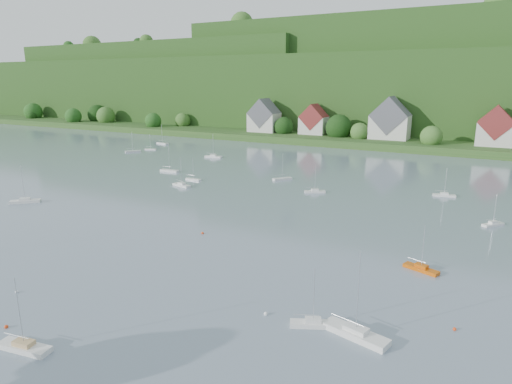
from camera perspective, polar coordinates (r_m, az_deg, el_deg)
far_shore_strip at (r=212.60m, az=16.10°, el=6.66°), size 600.00×60.00×3.00m
forested_ridge at (r=278.39m, az=19.66°, el=12.48°), size 620.00×181.22×69.89m
village_building_0 at (r=218.17m, az=1.06°, el=9.50°), size 14.00×10.40×16.00m
village_building_1 at (r=209.86m, az=7.46°, el=8.99°), size 12.00×9.36×14.00m
village_building_2 at (r=198.98m, az=16.92°, el=8.67°), size 16.00×11.44×18.00m
village_building_3 at (r=193.07m, az=28.54°, el=7.17°), size 13.00×10.40×15.50m
near_sailboat_2 at (r=54.44m, az=-27.75°, el=-17.21°), size 6.24×2.62×8.16m
near_sailboat_3 at (r=53.09m, az=7.37°, el=-16.42°), size 5.38×3.55×7.08m
near_sailboat_4 at (r=51.94m, az=12.75°, el=-17.31°), size 7.76×3.86×10.10m
near_sailboat_5 at (r=70.62m, az=20.54°, el=-9.19°), size 5.39×3.15×7.03m
near_sailboat_6 at (r=114.72m, az=-27.65°, el=-1.02°), size 6.03×5.76×8.80m
mooring_buoy_0 at (r=59.82m, az=-29.53°, el=-15.01°), size 0.46×0.46×0.46m
mooring_buoy_1 at (r=68.01m, az=-28.49°, el=-11.35°), size 0.42×0.42×0.42m
mooring_buoy_2 at (r=56.81m, az=24.25°, el=-15.95°), size 0.41×0.41×0.41m
mooring_buoy_3 at (r=82.08m, az=-6.92°, el=-5.37°), size 0.47×0.47×0.47m
mooring_buoy_4 at (r=55.08m, az=1.27°, el=-15.57°), size 0.50×0.50×0.50m
far_sailboat_cluster at (r=132.22m, az=11.51°, el=2.14°), size 192.27×63.63×8.71m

